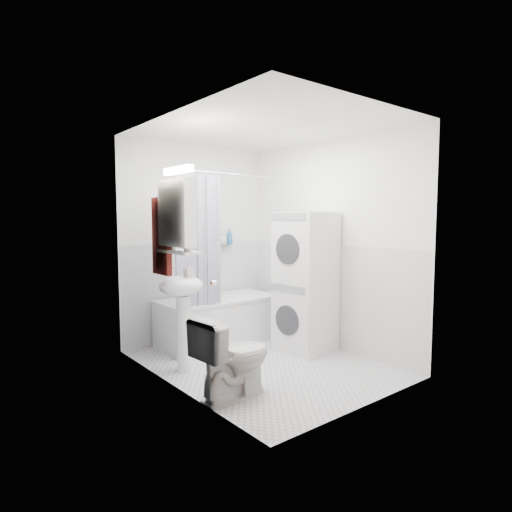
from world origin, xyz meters
TOP-DOWN VIEW (x-y plane):
  - floor at (0.00, 0.00)m, footprint 2.60×2.60m
  - room_walls at (0.00, 0.00)m, footprint 2.60×2.60m
  - wainscot at (0.00, 0.29)m, footprint 1.98×2.58m
  - door at (-0.95, -0.55)m, footprint 0.05×2.00m
  - bathtub at (0.07, 0.92)m, footprint 1.43×0.68m
  - tub_spout at (0.27, 1.25)m, footprint 0.04×0.12m
  - curtain_rod at (0.07, 0.64)m, footprint 1.61×0.02m
  - shower_curtain at (-0.36, 0.64)m, footprint 0.55×0.02m
  - sink at (-0.75, 0.31)m, footprint 0.44×0.37m
  - medicine_cabinet at (-0.90, 0.10)m, footprint 0.13×0.50m
  - shelf at (-0.89, 0.10)m, footprint 0.18×0.54m
  - shower_caddy at (0.32, 1.24)m, footprint 0.22×0.06m
  - towel at (-0.94, 0.35)m, footprint 0.07×0.31m
  - washer_dryer at (0.68, 0.05)m, footprint 0.61×0.60m
  - toilet at (-0.72, -0.49)m, footprint 0.73×0.44m
  - soap_pump at (-0.71, 0.25)m, footprint 0.08×0.17m
  - shelf_bottle at (-0.89, -0.05)m, footprint 0.07×0.18m
  - shelf_cup at (-0.89, 0.22)m, footprint 0.10×0.09m
  - shampoo_a at (0.35, 1.24)m, footprint 0.13×0.17m
  - shampoo_b at (0.47, 1.24)m, footprint 0.08×0.21m

SIDE VIEW (x-z plane):
  - floor at x=0.00m, z-range 0.00..0.00m
  - bathtub at x=0.07m, z-range 0.03..0.58m
  - toilet at x=-0.72m, z-range 0.00..0.68m
  - wainscot at x=0.00m, z-range -0.69..1.89m
  - sink at x=-0.75m, z-range 0.18..1.22m
  - washer_dryer at x=0.68m, z-range 0.00..1.57m
  - tub_spout at x=0.27m, z-range 0.85..0.89m
  - soap_pump at x=-0.71m, z-range 0.91..0.99m
  - door at x=-0.95m, z-range 0.00..2.00m
  - shower_caddy at x=0.32m, z-range 1.14..1.16m
  - shelf at x=-0.89m, z-range 1.19..1.21m
  - shampoo_b at x=0.47m, z-range 1.16..1.24m
  - shampoo_a at x=0.35m, z-range 1.16..1.29m
  - shelf_bottle at x=-0.89m, z-range 1.21..1.28m
  - shower_curtain at x=-0.36m, z-range 0.52..1.98m
  - shelf_cup at x=-0.89m, z-range 1.21..1.31m
  - towel at x=-0.94m, z-range 0.98..1.73m
  - room_walls at x=0.00m, z-range 0.19..2.79m
  - medicine_cabinet at x=-0.90m, z-range 1.21..1.92m
  - curtain_rod at x=0.07m, z-range 1.99..2.01m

